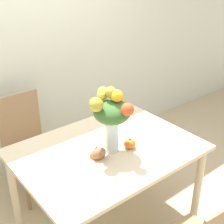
{
  "coord_description": "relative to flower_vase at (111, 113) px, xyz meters",
  "views": [
    {
      "loc": [
        -1.18,
        -1.53,
        2.04
      ],
      "look_at": [
        0.01,
        -0.05,
        1.09
      ],
      "focal_mm": 50.0,
      "sensor_mm": 36.0,
      "label": 1
    }
  ],
  "objects": [
    {
      "name": "dining_chair_near_window",
      "position": [
        -0.27,
        0.89,
        -0.59
      ],
      "size": [
        0.43,
        0.43,
        0.96
      ],
      "rotation": [
        0.0,
        0.0,
        0.02
      ],
      "color": "#9E7A56",
      "rests_on": "ground_plane"
    },
    {
      "name": "dining_table",
      "position": [
        -0.0,
        0.05,
        -0.4
      ],
      "size": [
        1.31,
        0.97,
        0.78
      ],
      "color": "beige",
      "rests_on": "ground_plane"
    },
    {
      "name": "turkey_figurine",
      "position": [
        -0.13,
        -0.01,
        -0.26
      ],
      "size": [
        0.11,
        0.14,
        0.09
      ],
      "color": "#936642",
      "rests_on": "dining_table"
    },
    {
      "name": "flower_vase",
      "position": [
        0.0,
        0.0,
        0.0
      ],
      "size": [
        0.31,
        0.33,
        0.49
      ],
      "color": "silver",
      "rests_on": "dining_table"
    },
    {
      "name": "wall_back",
      "position": [
        -0.0,
        1.27,
        0.27
      ],
      "size": [
        8.0,
        0.06,
        2.7
      ],
      "color": "silver",
      "rests_on": "ground_plane"
    },
    {
      "name": "pumpkin",
      "position": [
        0.13,
        -0.06,
        -0.27
      ],
      "size": [
        0.09,
        0.09,
        0.08
      ],
      "color": "orange",
      "rests_on": "dining_table"
    }
  ]
}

